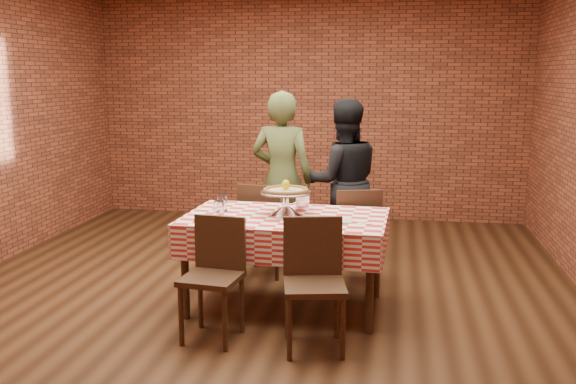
% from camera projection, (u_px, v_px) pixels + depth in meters
% --- Properties ---
extents(ground, '(6.00, 6.00, 0.00)m').
position_uv_depth(ground, '(259.00, 293.00, 5.38)').
color(ground, black).
rests_on(ground, ground).
extents(back_wall, '(5.50, 0.00, 5.50)m').
position_uv_depth(back_wall, '(308.00, 106.00, 8.01)').
color(back_wall, brown).
rests_on(back_wall, ground).
extents(table, '(1.59, 0.99, 0.75)m').
position_uv_depth(table, '(285.00, 262.00, 4.99)').
color(table, '#422919').
rests_on(table, ground).
extents(tablecloth, '(1.63, 1.03, 0.27)m').
position_uv_depth(tablecloth, '(285.00, 232.00, 4.95)').
color(tablecloth, red).
rests_on(tablecloth, table).
extents(pizza_stand, '(0.47, 0.47, 0.19)m').
position_uv_depth(pizza_stand, '(286.00, 203.00, 4.94)').
color(pizza_stand, silver).
rests_on(pizza_stand, tablecloth).
extents(pizza, '(0.40, 0.40, 0.03)m').
position_uv_depth(pizza, '(286.00, 191.00, 4.92)').
color(pizza, beige).
rests_on(pizza, pizza_stand).
extents(lemon, '(0.07, 0.07, 0.09)m').
position_uv_depth(lemon, '(286.00, 185.00, 4.91)').
color(lemon, yellow).
rests_on(lemon, pizza).
extents(water_glass_left, '(0.08, 0.08, 0.13)m').
position_uv_depth(water_glass_left, '(219.00, 209.00, 4.86)').
color(water_glass_left, white).
rests_on(water_glass_left, tablecloth).
extents(water_glass_right, '(0.08, 0.08, 0.13)m').
position_uv_depth(water_glass_right, '(222.00, 203.00, 5.08)').
color(water_glass_right, white).
rests_on(water_glass_right, tablecloth).
extents(side_plate, '(0.15, 0.15, 0.01)m').
position_uv_depth(side_plate, '(344.00, 221.00, 4.72)').
color(side_plate, white).
rests_on(side_plate, tablecloth).
extents(sweetener_packet_a, '(0.06, 0.05, 0.00)m').
position_uv_depth(sweetener_packet_a, '(361.00, 223.00, 4.66)').
color(sweetener_packet_a, white).
rests_on(sweetener_packet_a, tablecloth).
extents(sweetener_packet_b, '(0.06, 0.04, 0.00)m').
position_uv_depth(sweetener_packet_b, '(369.00, 224.00, 4.65)').
color(sweetener_packet_b, white).
rests_on(sweetener_packet_b, tablecloth).
extents(condiment_caddy, '(0.14, 0.12, 0.16)m').
position_uv_depth(condiment_caddy, '(301.00, 200.00, 5.14)').
color(condiment_caddy, silver).
rests_on(condiment_caddy, tablecloth).
extents(chair_near_left, '(0.43, 0.43, 0.86)m').
position_uv_depth(chair_near_left, '(211.00, 281.00, 4.37)').
color(chair_near_left, '#422919').
rests_on(chair_near_left, ground).
extents(chair_near_right, '(0.49, 0.49, 0.89)m').
position_uv_depth(chair_near_right, '(314.00, 287.00, 4.21)').
color(chair_near_right, '#422919').
rests_on(chair_near_right, ground).
extents(chair_far_left, '(0.45, 0.45, 0.88)m').
position_uv_depth(chair_far_left, '(265.00, 228.00, 5.84)').
color(chair_far_left, '#422919').
rests_on(chair_far_left, ground).
extents(chair_far_right, '(0.49, 0.49, 0.88)m').
position_uv_depth(chair_far_right, '(355.00, 234.00, 5.61)').
color(chair_far_right, '#422919').
rests_on(chair_far_right, ground).
extents(diner_olive, '(0.67, 0.49, 1.70)m').
position_uv_depth(diner_olive, '(282.00, 178.00, 6.12)').
color(diner_olive, '#49542B').
rests_on(diner_olive, ground).
extents(diner_black, '(0.92, 0.80, 1.62)m').
position_uv_depth(diner_black, '(343.00, 182.00, 6.16)').
color(diner_black, black).
rests_on(diner_black, ground).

